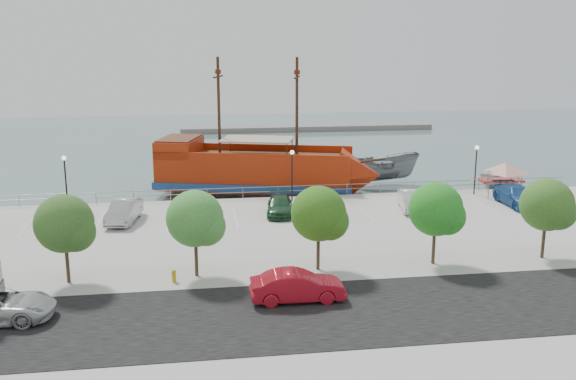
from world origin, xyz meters
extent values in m
plane|color=#476564|center=(0.00, 0.00, -1.00)|extent=(160.00, 160.00, 0.00)
cube|color=#AFADA7|center=(0.00, -21.00, -0.60)|extent=(100.00, 58.00, 1.20)
cube|color=black|center=(0.00, -16.00, 0.01)|extent=(100.00, 8.00, 0.04)
cube|color=gray|center=(0.00, -10.00, 0.01)|extent=(100.00, 4.00, 0.05)
cylinder|color=gray|center=(0.00, 7.80, 0.95)|extent=(50.00, 0.06, 0.06)
cylinder|color=gray|center=(0.00, 7.80, 0.55)|extent=(50.00, 0.06, 0.06)
cube|color=gray|center=(10.00, 55.00, -0.60)|extent=(40.00, 3.00, 0.80)
cube|color=#9C2307|center=(-2.39, 13.38, 1.10)|extent=(18.52, 10.20, 2.87)
cube|color=navy|center=(-2.39, 13.38, 0.16)|extent=(18.93, 10.61, 0.66)
cone|color=#9C2307|center=(6.95, 10.69, 1.10)|extent=(4.87, 6.08, 5.30)
cube|color=#9C2307|center=(-9.30, 15.36, 3.31)|extent=(4.71, 6.23, 1.55)
cube|color=#5B2D18|center=(-9.30, 15.36, 4.14)|extent=(4.38, 5.74, 0.13)
cube|color=#5B2D18|center=(-1.86, 13.22, 2.59)|extent=(15.15, 8.64, 0.17)
cube|color=#9C2307|center=(-1.66, 15.93, 2.92)|extent=(17.06, 5.10, 0.77)
cube|color=#9C2307|center=(-3.13, 10.83, 2.92)|extent=(17.06, 5.10, 0.77)
cylinder|color=#382111|center=(1.32, 12.31, 7.07)|extent=(0.33, 0.33, 9.06)
cylinder|color=#382111|center=(-5.58, 14.29, 7.07)|extent=(0.33, 0.33, 9.06)
cylinder|color=#382111|center=(1.32, 12.31, 9.83)|extent=(1.07, 3.23, 0.15)
cylinder|color=#382111|center=(-5.58, 14.29, 9.83)|extent=(1.07, 3.23, 0.15)
cube|color=tan|center=(-2.18, 13.32, 4.19)|extent=(7.32, 5.81, 0.13)
cylinder|color=#382111|center=(7.70, 10.48, 2.43)|extent=(2.69, 0.93, 0.65)
imported|color=slate|center=(10.57, 15.50, 0.43)|extent=(7.54, 3.22, 2.86)
imported|color=silver|center=(20.73, 10.96, -0.34)|extent=(4.94, 6.66, 1.32)
cube|color=gray|center=(-13.17, 9.20, -0.82)|extent=(6.21, 1.94, 0.35)
cube|color=slate|center=(8.98, 9.20, -0.82)|extent=(6.45, 3.68, 0.35)
cube|color=gray|center=(14.96, 9.20, -0.79)|extent=(7.63, 4.37, 0.42)
cylinder|color=slate|center=(17.37, 6.89, 1.07)|extent=(0.09, 0.09, 2.15)
cylinder|color=slate|center=(19.71, 5.90, 1.07)|extent=(0.09, 0.09, 2.15)
cylinder|color=slate|center=(16.38, 4.55, 1.07)|extent=(0.09, 0.09, 2.15)
cylinder|color=slate|center=(18.72, 3.56, 1.07)|extent=(0.09, 0.09, 2.15)
pyramid|color=silver|center=(18.05, 5.23, 2.98)|extent=(5.38, 5.38, 0.88)
imported|color=#AA111F|center=(-2.90, -14.30, 0.80)|extent=(4.85, 1.72, 1.59)
cylinder|color=#BF890F|center=(-9.25, -10.80, 0.30)|extent=(0.24, 0.24, 0.59)
sphere|color=#BF890F|center=(-9.25, -10.80, 0.61)|extent=(0.26, 0.26, 0.26)
cylinder|color=black|center=(-18.00, 6.50, 2.00)|extent=(0.12, 0.12, 4.00)
sphere|color=#FFF2CC|center=(-18.00, 6.50, 4.10)|extent=(0.36, 0.36, 0.36)
cylinder|color=black|center=(0.00, 6.50, 2.00)|extent=(0.12, 0.12, 4.00)
sphere|color=#FFF2CC|center=(0.00, 6.50, 4.10)|extent=(0.36, 0.36, 0.36)
cylinder|color=black|center=(16.00, 6.50, 2.00)|extent=(0.12, 0.12, 4.00)
sphere|color=#FFF2CC|center=(16.00, 6.50, 4.10)|extent=(0.36, 0.36, 0.36)
cylinder|color=#473321|center=(-15.00, -10.00, 1.10)|extent=(0.20, 0.20, 2.20)
sphere|color=#2F511E|center=(-15.00, -10.00, 3.40)|extent=(3.20, 3.20, 3.20)
sphere|color=#2F511E|center=(-14.40, -10.30, 3.00)|extent=(2.20, 2.20, 2.20)
cylinder|color=#473321|center=(-8.00, -10.00, 1.10)|extent=(0.20, 0.20, 2.20)
sphere|color=#39762E|center=(-8.00, -10.00, 3.40)|extent=(3.20, 3.20, 3.20)
sphere|color=#39762E|center=(-7.40, -10.30, 3.00)|extent=(2.20, 2.20, 2.20)
cylinder|color=#473321|center=(-1.00, -10.00, 1.10)|extent=(0.20, 0.20, 2.20)
sphere|color=#2E5B16|center=(-1.00, -10.00, 3.40)|extent=(3.20, 3.20, 3.20)
sphere|color=#2E5B16|center=(-0.40, -10.30, 3.00)|extent=(2.20, 2.20, 2.20)
cylinder|color=#473321|center=(6.00, -10.00, 1.10)|extent=(0.20, 0.20, 2.20)
sphere|color=#22731E|center=(6.00, -10.00, 3.40)|extent=(3.20, 3.20, 3.20)
sphere|color=#22731E|center=(6.60, -10.30, 3.00)|extent=(2.20, 2.20, 2.20)
cylinder|color=#473321|center=(13.00, -10.00, 1.10)|extent=(0.20, 0.20, 2.20)
sphere|color=#335D1F|center=(13.00, -10.00, 3.40)|extent=(3.20, 3.20, 3.20)
sphere|color=#335D1F|center=(13.60, -10.30, 3.00)|extent=(2.20, 2.20, 2.20)
imported|color=#A80907|center=(-16.91, 2.14, 0.71)|extent=(2.24, 4.35, 1.42)
imported|color=#AAAAAB|center=(-13.17, 2.01, 0.82)|extent=(2.52, 5.18, 1.64)
imported|color=#214B2B|center=(-1.57, 2.50, 0.68)|extent=(2.57, 4.90, 1.36)
imported|color=black|center=(2.02, 1.45, 0.68)|extent=(2.35, 4.20, 1.35)
imported|color=silver|center=(8.84, 2.26, 0.76)|extent=(2.39, 4.80, 1.51)
imported|color=#245396|center=(17.79, 2.37, 0.80)|extent=(2.26, 5.50, 1.59)
camera|label=1|loc=(-7.87, -44.68, 13.08)|focal=40.00mm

